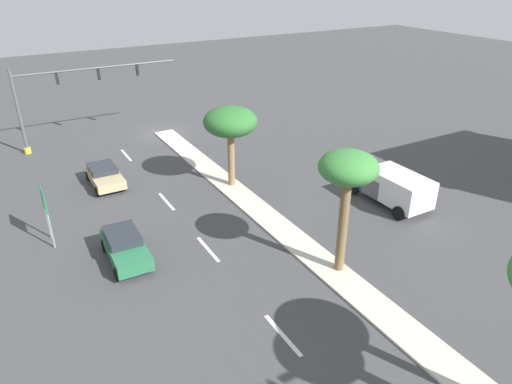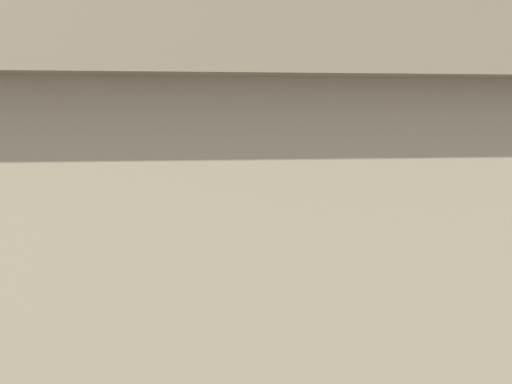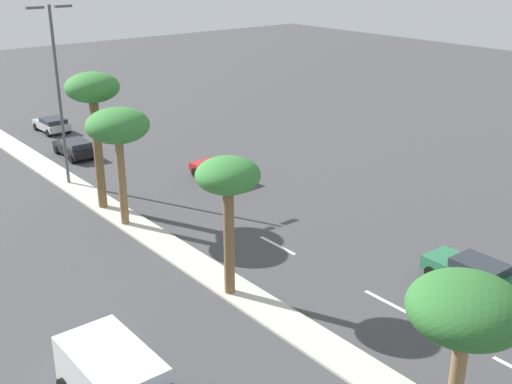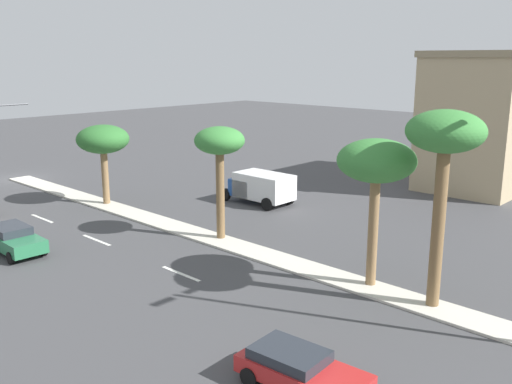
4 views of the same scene
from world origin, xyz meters
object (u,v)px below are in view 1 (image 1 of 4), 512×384
Objects in this scene: traffic_signal_gantry at (60,96)px; sedan_green_near at (125,246)px; directional_road_sign at (45,205)px; sedan_tan_mid at (105,175)px; palm_tree_left at (348,173)px; box_truck at (394,187)px; palm_tree_trailing at (230,123)px.

sedan_green_near is (0.50, 19.39, -3.63)m from traffic_signal_gantry.
sedan_tan_mid is (-4.54, -6.31, -1.71)m from directional_road_sign.
directional_road_sign is at bearing -39.48° from palm_tree_left.
sedan_tan_mid is at bearing -125.71° from directional_road_sign.
sedan_green_near reaches higher than sedan_tan_mid.
traffic_signal_gantry is at bearing -103.28° from directional_road_sign.
directional_road_sign is at bearing 76.72° from traffic_signal_gantry.
traffic_signal_gantry is 27.60m from box_truck.
directional_road_sign is at bearing -49.24° from sedan_green_near.
box_truck is (-7.76, -4.06, -4.31)m from palm_tree_left.
palm_tree_trailing is at bearing -44.51° from box_truck.
palm_tree_left is 1.52× the size of sedan_tan_mid.
traffic_signal_gantry reaches higher than box_truck.
sedan_tan_mid is 0.79× the size of box_truck.
traffic_signal_gantry is at bearing -84.88° from sedan_tan_mid.
traffic_signal_gantry is 2.40× the size of palm_tree_trailing.
palm_tree_left is 9.77m from box_truck.
box_truck is at bearing 127.06° from traffic_signal_gantry.
directional_road_sign is (3.70, 15.68, -1.98)m from traffic_signal_gantry.
traffic_signal_gantry is 16.23m from directional_road_sign.
box_truck is at bearing 171.68° from sedan_green_near.
traffic_signal_gantry is 3.18× the size of sedan_green_near.
box_truck is at bearing 135.49° from palm_tree_trailing.
traffic_signal_gantry reaches higher than directional_road_sign.
box_truck is at bearing -152.36° from palm_tree_left.
palm_tree_left reaches higher than palm_tree_trailing.
palm_tree_left is (-12.46, 10.26, 3.14)m from directional_road_sign.
directional_road_sign is at bearing -17.04° from box_truck.
sedan_tan_mid is (-0.84, 9.37, -3.70)m from traffic_signal_gantry.
box_truck is at bearing 141.41° from sedan_tan_mid.
directional_road_sign is 16.44m from palm_tree_left.
palm_tree_left reaches higher than sedan_tan_mid.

